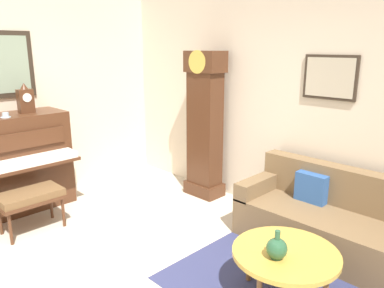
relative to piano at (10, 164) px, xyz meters
The scene contains 10 objects.
ground_plane 2.33m from the piano, ahead, with size 6.40×6.00×0.10m, color beige.
wall_back 3.42m from the piano, 47.77° to the left, with size 5.30×0.13×2.80m.
piano is the anchor object (origin of this frame).
piano_bench 0.75m from the piano, ahead, with size 0.42×0.70×0.48m.
grandfather_clock 2.57m from the piano, 57.51° to the left, with size 0.52×0.34×2.03m.
couch 3.90m from the piano, 30.84° to the left, with size 1.90×0.80×0.84m.
coffee_table 3.55m from the piano, 15.27° to the left, with size 0.88×0.88×0.45m.
mantel_clock 0.84m from the piano, 89.42° to the left, with size 0.13×0.18×0.38m.
teacup 0.66m from the piano, ahead, with size 0.12×0.12×0.06m.
green_jug 3.51m from the piano, 13.01° to the left, with size 0.17×0.17×0.24m.
Camera 1 is at (2.57, -1.61, 2.08)m, focal length 34.79 mm.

